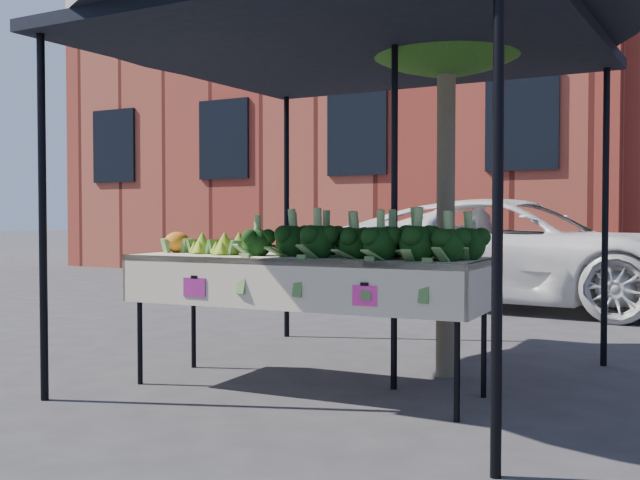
{
  "coord_description": "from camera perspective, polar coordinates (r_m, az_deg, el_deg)",
  "views": [
    {
      "loc": [
        2.74,
        -4.49,
        1.17
      ],
      "look_at": [
        0.18,
        0.06,
        1.0
      ],
      "focal_mm": 42.78,
      "sensor_mm": 36.0,
      "label": 1
    }
  ],
  "objects": [
    {
      "name": "romanesco_cluster",
      "position": [
        5.41,
        -7.28,
        0.1
      ],
      "size": [
        0.44,
        0.48,
        0.21
      ],
      "primitive_type": "ellipsoid",
      "color": "#95B725",
      "rests_on": "table"
    },
    {
      "name": "cauliflower_pair",
      "position": [
        5.62,
        -10.65,
        0.04
      ],
      "size": [
        0.21,
        0.21,
        0.19
      ],
      "primitive_type": "ellipsoid",
      "color": "orange",
      "rests_on": "table"
    },
    {
      "name": "street_tree",
      "position": [
        5.61,
        9.42,
        9.4
      ],
      "size": [
        1.94,
        1.94,
        3.82
      ],
      "primitive_type": null,
      "color": "#1E4C14",
      "rests_on": "ground"
    },
    {
      "name": "broccoli_heap",
      "position": [
        4.88,
        2.98,
        0.29
      ],
      "size": [
        1.61,
        0.58,
        0.27
      ],
      "primitive_type": "ellipsoid",
      "color": "black",
      "rests_on": "table"
    },
    {
      "name": "vehicle",
      "position": [
        10.16,
        14.57,
        9.25
      ],
      "size": [
        1.49,
        2.36,
        4.97
      ],
      "primitive_type": "imported",
      "rotation": [
        0.0,
        0.0,
        1.52
      ],
      "color": "white",
      "rests_on": "ground"
    },
    {
      "name": "canopy",
      "position": [
        5.34,
        2.49,
        4.01
      ],
      "size": [
        3.16,
        3.16,
        2.74
      ],
      "primitive_type": null,
      "color": "black",
      "rests_on": "ground"
    },
    {
      "name": "ground",
      "position": [
        5.39,
        -2.04,
        -10.67
      ],
      "size": [
        90.0,
        90.0,
        0.0
      ],
      "primitive_type": "plane",
      "color": "#2E2E30"
    },
    {
      "name": "building_left",
      "position": [
        18.52,
        4.25,
        12.22
      ],
      "size": [
        12.0,
        8.0,
        9.0
      ],
      "primitive_type": "cube",
      "color": "maroon",
      "rests_on": "ground"
    },
    {
      "name": "table",
      "position": [
        5.1,
        -1.11,
        -6.25
      ],
      "size": [
        2.45,
        0.96,
        0.9
      ],
      "color": "beige",
      "rests_on": "ground"
    }
  ]
}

